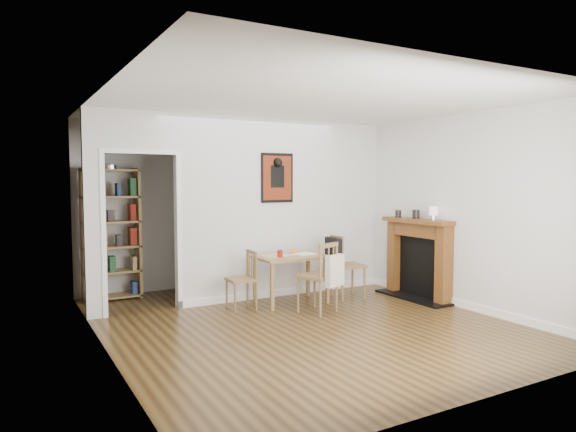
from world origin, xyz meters
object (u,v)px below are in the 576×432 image
chair_front (318,277)px  mantel_lamp (433,212)px  orange_fruit (294,251)px  notebook (304,254)px  ceramic_jar_b (398,214)px  ceramic_jar_a (416,214)px  bookshelf (111,235)px  red_glass (280,254)px  fireplace (419,256)px  dining_table (291,261)px  chair_left (241,280)px  chair_right (346,265)px

chair_front → mantel_lamp: bearing=-10.9°
orange_fruit → mantel_lamp: size_ratio=0.40×
chair_front → orange_fruit: (0.06, 0.72, 0.24)m
chair_front → notebook: chair_front is taller
ceramic_jar_b → ceramic_jar_a: bearing=-75.5°
bookshelf → red_glass: size_ratio=19.31×
fireplace → notebook: fireplace is taller
orange_fruit → ceramic_jar_a: size_ratio=0.62×
notebook → ceramic_jar_b: (1.47, -0.31, 0.54)m
bookshelf → ceramic_jar_a: 4.41m
bookshelf → mantel_lamp: size_ratio=9.74×
dining_table → ceramic_jar_b: 1.82m
fireplace → ceramic_jar_b: bearing=106.1°
notebook → mantel_lamp: 1.90m
dining_table → notebook: bearing=3.3°
bookshelf → ceramic_jar_b: (3.81, -1.77, 0.28)m
chair_left → notebook: 1.01m
fireplace → dining_table: bearing=160.3°
ceramic_jar_a → chair_front: bearing=-179.0°
notebook → ceramic_jar_a: (1.54, -0.60, 0.55)m
orange_fruit → dining_table: bearing=-137.9°
chair_front → ceramic_jar_a: bearing=1.0°
chair_right → ceramic_jar_a: size_ratio=7.24×
fireplace → orange_fruit: size_ratio=15.95×
notebook → mantel_lamp: bearing=-32.1°
orange_fruit → ceramic_jar_a: bearing=-22.7°
chair_right → ceramic_jar_b: (0.82, -0.18, 0.74)m
ceramic_jar_b → dining_table: bearing=170.0°
mantel_lamp → dining_table: bearing=151.5°
chair_right → chair_front: bearing=-148.3°
red_glass → chair_front: bearing=-66.5°
chair_front → fireplace: fireplace is taller
mantel_lamp → fireplace: bearing=83.3°
chair_left → chair_right: (1.62, -0.14, 0.09)m
chair_right → bookshelf: (-3.00, 1.59, 0.46)m
chair_front → ceramic_jar_b: size_ratio=8.24×
chair_left → chair_right: 1.62m
orange_fruit → ceramic_jar_b: 1.70m
chair_front → notebook: 0.68m
mantel_lamp → ceramic_jar_a: bearing=87.8°
notebook → red_glass: bearing=-172.6°
fireplace → chair_right: bearing=150.4°
chair_front → bookshelf: 3.06m
orange_fruit → notebook: size_ratio=0.27×
chair_right → ceramic_jar_b: ceramic_jar_b is taller
dining_table → bookshelf: bearing=145.3°
bookshelf → mantel_lamp: (3.88, -2.42, 0.34)m
chair_left → mantel_lamp: size_ratio=4.02×
bookshelf → mantel_lamp: 4.58m
chair_left → notebook: bearing=-0.5°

